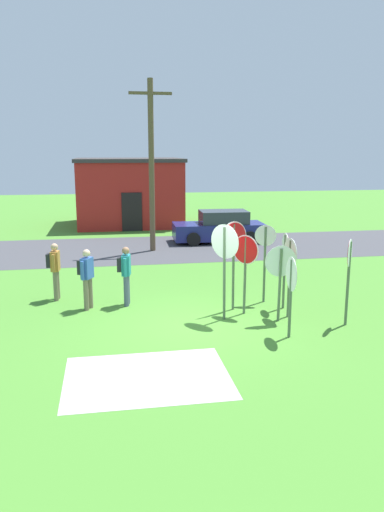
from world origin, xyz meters
name	(u,v)px	position (x,y,z in m)	size (l,w,h in m)	color
ground_plane	(193,326)	(0.00, 0.00, 0.00)	(80.00, 80.00, 0.00)	#47842D
street_asphalt	(154,249)	(0.00, 10.25, 0.00)	(60.00, 6.40, 0.01)	#424247
concrete_path	(147,377)	(-1.37, -2.69, 0.00)	(3.20, 2.40, 0.01)	#ADAAA3
building_background	(129,192)	(-0.69, 18.06, 1.94)	(6.10, 5.47, 3.88)	#B2231E
utility_pole	(151,163)	(-0.09, 9.84, 3.80)	(1.80, 0.24, 7.24)	brown
parked_car_on_street	(220,228)	(3.28, 11.41, 0.69)	(4.36, 2.14, 1.51)	navy
stop_sign_tallest	(234,249)	(1.32, 1.16, 1.71)	(0.81, 0.40, 2.46)	#51664C
stop_sign_far_back	(290,264)	(2.62, 0.31, 1.44)	(0.09, 0.72, 2.12)	#51664C
stop_sign_leaning_left	(349,268)	(3.83, -0.54, 1.49)	(0.40, 0.57, 2.21)	#51664C
stop_sign_center_cluster	(225,254)	(0.88, 0.37, 1.75)	(0.56, 0.72, 2.51)	#51664C
stop_sign_rear_right	(291,283)	(2.11, -1.12, 1.32)	(0.08, 0.80, 1.94)	#51664C
stop_sign_rear_left	(245,260)	(1.54, 0.77, 1.47)	(0.54, 0.60, 2.15)	#51664C
stop_sign_leaning_right	(285,258)	(2.74, 1.03, 1.43)	(0.08, 0.65, 2.13)	#51664C
stop_sign_nearest	(280,270)	(2.24, 0.00, 1.36)	(0.81, 0.15, 2.00)	#51664C
stop_sign_low_front	(265,251)	(2.39, 1.70, 1.50)	(0.58, 0.21, 2.26)	#51664C
person_in_teal	(55,267)	(-3.59, 2.94, 0.98)	(0.38, 0.57, 1.69)	#7A6B56
person_holding_notes	(126,272)	(-1.57, 2.06, 0.98)	(0.40, 0.56, 1.69)	#4C5670
person_with_sunhat	(87,275)	(-2.64, 1.88, 0.98)	(0.45, 0.51, 1.69)	#7A6B56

